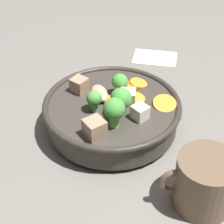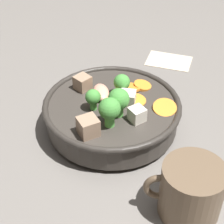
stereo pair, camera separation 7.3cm
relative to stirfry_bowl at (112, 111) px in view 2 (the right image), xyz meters
The scene contains 4 objects.
ground_plane 0.04m from the stirfry_bowl, 82.76° to the right, with size 3.00×3.00×0.00m, color slate.
stirfry_bowl is the anchor object (origin of this frame).
dark_mug 0.23m from the stirfry_bowl, 124.57° to the left, with size 0.12×0.10×0.09m.
napkin 0.30m from the stirfry_bowl, 115.38° to the right, with size 0.13×0.10×0.00m.
Camera 2 is at (-0.04, 0.57, 0.49)m, focal length 60.00 mm.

